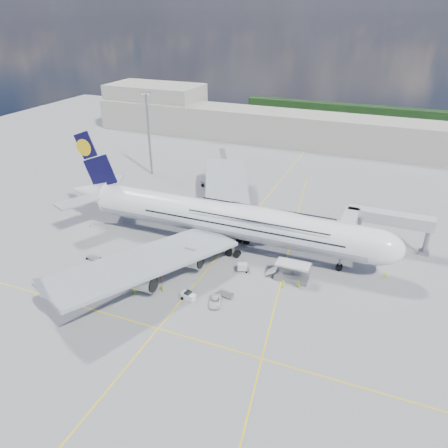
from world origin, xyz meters
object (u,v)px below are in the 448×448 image
at_px(dolly_row_b, 128,275).
at_px(catering_truck_outer, 211,182).
at_px(crew_loader, 298,285).
at_px(cone_wing_right_outer, 61,303).
at_px(service_van, 215,301).
at_px(dolly_nose_far, 225,294).
at_px(dolly_back, 116,258).
at_px(jet_bridge, 374,222).
at_px(crew_wing, 162,288).
at_px(crew_van, 283,284).
at_px(airliner, 227,219).
at_px(crew_nose, 385,276).
at_px(cone_wing_left_inner, 231,209).
at_px(light_mast, 149,133).
at_px(baggage_tug, 188,296).
at_px(cargo_loader, 291,274).
at_px(dolly_nose_near, 242,267).
at_px(crew_tug, 134,291).
at_px(cone_tail, 90,226).
at_px(cone_nose, 369,262).
at_px(catering_truck_inner, 241,210).
at_px(dolly_row_a, 93,258).
at_px(dolly_row_c, 111,271).
at_px(cone_wing_left_outer, 207,192).
at_px(cone_wing_right_inner, 161,277).

xyz_separation_m(dolly_row_b, catering_truck_outer, (-3.85, 49.77, 1.57)).
relative_size(crew_loader, cone_wing_right_outer, 3.11).
xyz_separation_m(service_van, crew_loader, (12.75, 10.67, 0.23)).
bearing_deg(dolly_nose_far, dolly_back, -172.75).
relative_size(jet_bridge, crew_wing, 11.67).
bearing_deg(crew_van, catering_truck_outer, 21.62).
xyz_separation_m(airliner, crew_nose, (33.68, -0.13, -6.04)).
bearing_deg(dolly_back, crew_nose, -3.66).
xyz_separation_m(dolly_row_b, cone_wing_left_inner, (7.10, 37.60, -0.12)).
height_order(light_mast, baggage_tug, light_mast).
bearing_deg(cargo_loader, dolly_nose_far, -135.08).
bearing_deg(dolly_row_b, dolly_nose_near, 13.68).
height_order(jet_bridge, crew_tug, jet_bridge).
height_order(airliner, dolly_back, airliner).
xyz_separation_m(dolly_row_b, cone_tail, (-21.01, 15.17, -0.11)).
distance_m(cone_nose, cone_tail, 65.41).
xyz_separation_m(airliner, catering_truck_outer, (-17.55, 31.04, -4.94)).
distance_m(catering_truck_inner, crew_nose, 39.23).
bearing_deg(service_van, dolly_row_a, 153.94).
bearing_deg(dolly_row_c, cone_tail, 153.68).
height_order(catering_truck_outer, service_van, catering_truck_outer).
bearing_deg(cone_tail, dolly_nose_near, -5.96).
distance_m(service_van, cone_wing_left_outer, 52.35).
bearing_deg(baggage_tug, dolly_row_c, -174.87).
xyz_separation_m(crew_van, cone_wing_right_inner, (-23.39, -5.99, -0.50)).
distance_m(dolly_row_a, cone_wing_right_outer, 15.63).
bearing_deg(cone_wing_right_outer, jet_bridge, 40.18).
height_order(service_van, cone_tail, service_van).
relative_size(dolly_row_a, baggage_tug, 1.19).
height_order(baggage_tug, catering_truck_inner, catering_truck_inner).
xyz_separation_m(dolly_back, catering_truck_inner, (17.47, 29.42, 1.61)).
relative_size(crew_tug, cone_wing_right_inner, 2.74).
bearing_deg(dolly_row_a, dolly_back, 39.44).
bearing_deg(crew_tug, service_van, -8.33).
xyz_separation_m(jet_bridge, service_van, (-23.70, -31.15, -6.26)).
xyz_separation_m(dolly_row_c, catering_truck_outer, (0.27, 49.65, 1.59)).
bearing_deg(cone_wing_right_outer, crew_tug, 35.07).
bearing_deg(cone_wing_right_inner, catering_truck_outer, 101.92).
xyz_separation_m(dolly_back, cone_nose, (49.92, 19.04, -0.14)).
distance_m(dolly_back, baggage_tug, 21.64).
xyz_separation_m(dolly_row_a, dolly_back, (4.48, 1.80, 0.02)).
height_order(catering_truck_inner, crew_wing, catering_truck_inner).
distance_m(dolly_nose_near, catering_truck_outer, 45.82).
xyz_separation_m(dolly_row_a, cone_nose, (54.40, 20.84, -0.13)).
bearing_deg(cone_nose, airliner, -170.50).
xyz_separation_m(catering_truck_outer, cone_wing_left_outer, (0.37, -4.24, -1.64)).
xyz_separation_m(dolly_row_c, cone_wing_left_outer, (0.64, 45.41, -0.05)).
relative_size(catering_truck_inner, crew_van, 4.64).
distance_m(baggage_tug, catering_truck_inner, 36.37).
relative_size(dolly_row_b, cone_wing_left_inner, 7.00).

